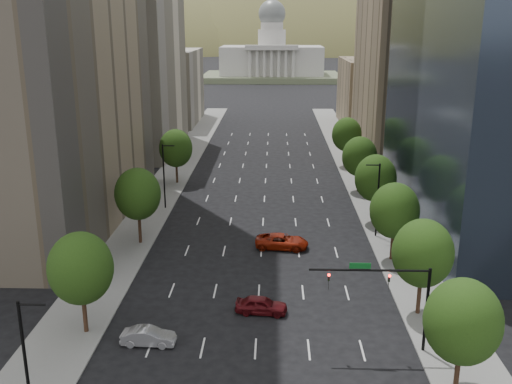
# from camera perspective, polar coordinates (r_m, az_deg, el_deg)

# --- Properties ---
(sidewalk_left) EXTENTS (6.00, 200.00, 0.15)m
(sidewalk_left) POSITION_cam_1_polar(r_m,az_deg,el_deg) (75.95, -11.09, -2.72)
(sidewalk_left) COLOR slate
(sidewalk_left) RESTS_ON ground
(sidewalk_right) EXTENTS (6.00, 200.00, 0.15)m
(sidewalk_right) POSITION_cam_1_polar(r_m,az_deg,el_deg) (75.42, 12.57, -2.95)
(sidewalk_right) COLOR slate
(sidewalk_right) RESTS_ON ground
(midrise_cream_left) EXTENTS (14.00, 30.00, 35.00)m
(midrise_cream_left) POSITION_cam_1_polar(r_m,az_deg,el_deg) (116.14, -11.57, 12.60)
(midrise_cream_left) COLOR beige
(midrise_cream_left) RESTS_ON ground
(filler_left) EXTENTS (14.00, 26.00, 18.00)m
(filler_left) POSITION_cam_1_polar(r_m,az_deg,el_deg) (149.07, -8.50, 10.24)
(filler_left) COLOR beige
(filler_left) RESTS_ON ground
(parking_tan_right) EXTENTS (14.00, 30.00, 30.00)m
(parking_tan_right) POSITION_cam_1_polar(r_m,az_deg,el_deg) (112.84, 14.19, 11.06)
(parking_tan_right) COLOR #8C7759
(parking_tan_right) RESTS_ON ground
(filler_right) EXTENTS (14.00, 26.00, 16.00)m
(filler_right) POSITION_cam_1_polar(r_m,az_deg,el_deg) (145.80, 11.31, 9.57)
(filler_right) COLOR #8C7759
(filler_right) RESTS_ON ground
(tree_right_0) EXTENTS (5.20, 5.20, 8.39)m
(tree_right_0) POSITION_cam_1_polar(r_m,az_deg,el_deg) (41.80, 19.72, -11.94)
(tree_right_0) COLOR #382316
(tree_right_0) RESTS_ON ground
(tree_right_1) EXTENTS (5.20, 5.20, 8.75)m
(tree_right_1) POSITION_cam_1_polar(r_m,az_deg,el_deg) (51.21, 16.12, -5.83)
(tree_right_1) COLOR #382316
(tree_right_1) RESTS_ON ground
(tree_right_2) EXTENTS (5.20, 5.20, 8.61)m
(tree_right_2) POSITION_cam_1_polar(r_m,az_deg,el_deg) (62.24, 13.50, -1.80)
(tree_right_2) COLOR #382316
(tree_right_2) RESTS_ON ground
(tree_right_3) EXTENTS (5.20, 5.20, 8.89)m
(tree_right_3) POSITION_cam_1_polar(r_m,az_deg,el_deg) (73.46, 11.70, 1.33)
(tree_right_3) COLOR #382316
(tree_right_3) RESTS_ON ground
(tree_right_4) EXTENTS (5.20, 5.20, 8.46)m
(tree_right_4) POSITION_cam_1_polar(r_m,az_deg,el_deg) (86.98, 10.18, 3.46)
(tree_right_4) COLOR #382316
(tree_right_4) RESTS_ON ground
(tree_right_5) EXTENTS (5.20, 5.20, 8.75)m
(tree_right_5) POSITION_cam_1_polar(r_m,az_deg,el_deg) (102.45, 8.94, 5.62)
(tree_right_5) COLOR #382316
(tree_right_5) RESTS_ON ground
(tree_left_0) EXTENTS (5.20, 5.20, 8.75)m
(tree_left_0) POSITION_cam_1_polar(r_m,az_deg,el_deg) (48.41, -16.91, -7.22)
(tree_left_0) COLOR #382316
(tree_left_0) RESTS_ON ground
(tree_left_1) EXTENTS (5.20, 5.20, 8.97)m
(tree_left_1) POSITION_cam_1_polar(r_m,az_deg,el_deg) (66.42, -11.59, -0.20)
(tree_left_1) COLOR #382316
(tree_left_1) RESTS_ON ground
(tree_left_2) EXTENTS (5.20, 5.20, 8.68)m
(tree_left_2) POSITION_cam_1_polar(r_m,az_deg,el_deg) (91.20, -7.91, 4.30)
(tree_left_2) COLOR #382316
(tree_left_2) RESTS_ON ground
(streetlight_rn) EXTENTS (1.70, 0.20, 9.00)m
(streetlight_rn) POSITION_cam_1_polar(r_m,az_deg,el_deg) (68.91, 11.87, -0.58)
(streetlight_rn) COLOR black
(streetlight_rn) RESTS_ON ground
(streetlight_ls) EXTENTS (1.70, 0.20, 9.00)m
(streetlight_ls) POSITION_cam_1_polar(r_m,az_deg,el_deg) (38.73, -21.67, -15.48)
(streetlight_ls) COLOR black
(streetlight_ls) RESTS_ON ground
(streetlight_ln) EXTENTS (1.70, 0.20, 9.00)m
(streetlight_ln) POSITION_cam_1_polar(r_m,az_deg,el_deg) (78.84, -9.03, 1.72)
(streetlight_ln) COLOR black
(streetlight_ln) RESTS_ON ground
(traffic_signal) EXTENTS (9.12, 0.40, 7.38)m
(traffic_signal) POSITION_cam_1_polar(r_m,az_deg,el_deg) (45.31, 13.56, -9.42)
(traffic_signal) COLOR black
(traffic_signal) RESTS_ON ground
(capitol) EXTENTS (60.00, 40.00, 35.20)m
(capitol) POSITION_cam_1_polar(r_m,az_deg,el_deg) (260.10, 1.55, 12.87)
(capitol) COLOR #596647
(capitol) RESTS_ON ground
(foothills) EXTENTS (720.00, 413.00, 263.00)m
(foothills) POSITION_cam_1_polar(r_m,az_deg,el_deg) (613.39, 5.00, 10.51)
(foothills) COLOR brown
(foothills) RESTS_ON ground
(car_maroon) EXTENTS (4.71, 2.27, 1.55)m
(car_maroon) POSITION_cam_1_polar(r_m,az_deg,el_deg) (51.53, 0.53, -11.08)
(car_maroon) COLOR #540E12
(car_maroon) RESTS_ON ground
(car_silver) EXTENTS (4.35, 1.66, 1.42)m
(car_silver) POSITION_cam_1_polar(r_m,az_deg,el_deg) (47.80, -10.56, -13.83)
(car_silver) COLOR #9E9FA4
(car_silver) RESTS_ON ground
(car_red_far) EXTENTS (6.17, 3.25, 1.66)m
(car_red_far) POSITION_cam_1_polar(r_m,az_deg,el_deg) (65.42, 2.57, -4.88)
(car_red_far) COLOR maroon
(car_red_far) RESTS_ON ground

